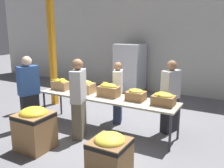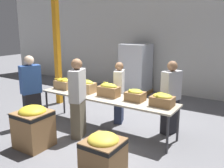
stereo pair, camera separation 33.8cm
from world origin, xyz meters
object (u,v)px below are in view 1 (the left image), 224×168
(volunteer_1, at_px, (118,93))
(donation_bin_0, at_px, (35,127))
(sorting_table, at_px, (106,99))
(volunteer_0, at_px, (170,97))
(banana_box_0, at_px, (61,84))
(banana_box_1, at_px, (84,86))
(banana_box_2, at_px, (109,90))
(pallet_stack_0, at_px, (130,69))
(volunteer_2, at_px, (29,93))
(banana_box_4, at_px, (163,99))
(support_pillar, at_px, (52,40))
(donation_bin_1, at_px, (110,152))
(volunteer_3, at_px, (79,100))
(banana_box_3, at_px, (136,95))

(volunteer_1, distance_m, donation_bin_0, 2.23)
(sorting_table, distance_m, donation_bin_0, 1.70)
(volunteer_0, bearing_deg, banana_box_0, -56.14)
(banana_box_1, relative_size, volunteer_1, 0.31)
(banana_box_2, relative_size, donation_bin_0, 0.57)
(donation_bin_0, xyz_separation_m, pallet_stack_0, (-0.14, 4.75, 0.42))
(banana_box_2, bearing_deg, volunteer_2, -155.61)
(volunteer_0, bearing_deg, donation_bin_0, -23.69)
(banana_box_4, relative_size, volunteer_0, 0.27)
(volunteer_0, xyz_separation_m, donation_bin_0, (-2.10, -2.10, -0.37))
(banana_box_1, height_order, volunteer_2, volunteer_2)
(banana_box_1, bearing_deg, support_pillar, 153.14)
(banana_box_0, bearing_deg, banana_box_4, 0.53)
(sorting_table, xyz_separation_m, volunteer_0, (1.33, 0.61, 0.06))
(banana_box_1, xyz_separation_m, banana_box_2, (0.69, -0.01, -0.00))
(banana_box_2, height_order, donation_bin_1, banana_box_2)
(sorting_table, relative_size, volunteer_0, 2.01)
(volunteer_3, distance_m, support_pillar, 2.88)
(volunteer_3, height_order, support_pillar, support_pillar)
(volunteer_1, xyz_separation_m, donation_bin_0, (-0.78, -2.06, -0.31))
(sorting_table, height_order, banana_box_3, banana_box_3)
(banana_box_2, xyz_separation_m, pallet_stack_0, (-0.95, 3.22, -0.09))
(volunteer_2, height_order, support_pillar, support_pillar)
(volunteer_2, distance_m, donation_bin_0, 1.25)
(banana_box_1, distance_m, donation_bin_0, 1.63)
(banana_box_4, relative_size, volunteer_2, 0.26)
(banana_box_2, height_order, donation_bin_0, banana_box_2)
(banana_box_3, bearing_deg, pallet_stack_0, 116.93)
(banana_box_3, distance_m, banana_box_4, 0.63)
(sorting_table, xyz_separation_m, donation_bin_0, (-0.77, -1.49, -0.31))
(sorting_table, height_order, banana_box_0, banana_box_0)
(banana_box_4, height_order, volunteer_1, volunteer_1)
(banana_box_0, distance_m, volunteer_3, 1.23)
(banana_box_0, bearing_deg, volunteer_2, -114.29)
(banana_box_1, bearing_deg, donation_bin_1, -44.28)
(banana_box_2, height_order, volunteer_1, volunteer_1)
(banana_box_1, xyz_separation_m, pallet_stack_0, (-0.26, 3.21, -0.09))
(banana_box_0, bearing_deg, banana_box_2, 1.22)
(donation_bin_1, bearing_deg, support_pillar, 143.97)
(banana_box_0, height_order, banana_box_1, banana_box_1)
(banana_box_2, distance_m, banana_box_3, 0.67)
(banana_box_0, height_order, volunteer_2, volunteer_2)
(support_pillar, xyz_separation_m, pallet_stack_0, (1.52, 2.31, -1.12))
(banana_box_0, distance_m, pallet_stack_0, 3.28)
(volunteer_3, bearing_deg, volunteer_1, -34.64)
(volunteer_0, bearing_deg, support_pillar, -73.90)
(sorting_table, distance_m, volunteer_3, 0.71)
(volunteer_1, relative_size, support_pillar, 0.39)
(banana_box_1, height_order, pallet_stack_0, pallet_stack_0)
(volunteer_0, distance_m, donation_bin_1, 2.19)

